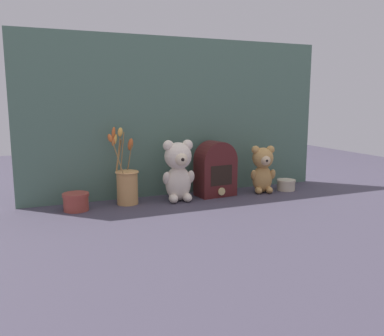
# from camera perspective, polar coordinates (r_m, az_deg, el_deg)

# --- Properties ---
(ground_plane) EXTENTS (4.00, 4.00, 0.00)m
(ground_plane) POSITION_cam_1_polar(r_m,az_deg,el_deg) (1.91, 0.23, -4.57)
(ground_plane) COLOR #3D3847
(backdrop_wall) EXTENTS (1.54, 0.02, 0.76)m
(backdrop_wall) POSITION_cam_1_polar(r_m,az_deg,el_deg) (2.01, -1.64, 7.12)
(backdrop_wall) COLOR #4C6B5B
(backdrop_wall) RESTS_ON ground
(teddy_bear_large) EXTENTS (0.16, 0.14, 0.29)m
(teddy_bear_large) POSITION_cam_1_polar(r_m,az_deg,el_deg) (1.88, -1.93, -0.19)
(teddy_bear_large) COLOR beige
(teddy_bear_large) RESTS_ON ground
(teddy_bear_medium) EXTENTS (0.13, 0.12, 0.24)m
(teddy_bear_medium) POSITION_cam_1_polar(r_m,az_deg,el_deg) (2.08, 9.90, -0.03)
(teddy_bear_medium) COLOR tan
(teddy_bear_medium) RESTS_ON ground
(flower_vase) EXTENTS (0.15, 0.13, 0.35)m
(flower_vase) POSITION_cam_1_polar(r_m,az_deg,el_deg) (1.85, -9.15, -2.06)
(flower_vase) COLOR tan
(flower_vase) RESTS_ON ground
(vintage_radio) EXTENTS (0.19, 0.13, 0.27)m
(vintage_radio) POSITION_cam_1_polar(r_m,az_deg,el_deg) (1.99, 3.31, -0.12)
(vintage_radio) COLOR #4C1919
(vintage_radio) RESTS_ON ground
(decorative_tin_tall) EXTENTS (0.10, 0.10, 0.06)m
(decorative_tin_tall) POSITION_cam_1_polar(r_m,az_deg,el_deg) (2.17, 13.07, -2.31)
(decorative_tin_tall) COLOR beige
(decorative_tin_tall) RESTS_ON ground
(decorative_tin_short) EXTENTS (0.11, 0.11, 0.08)m
(decorative_tin_short) POSITION_cam_1_polar(r_m,az_deg,el_deg) (1.80, -15.98, -4.57)
(decorative_tin_short) COLOR #993D33
(decorative_tin_short) RESTS_ON ground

